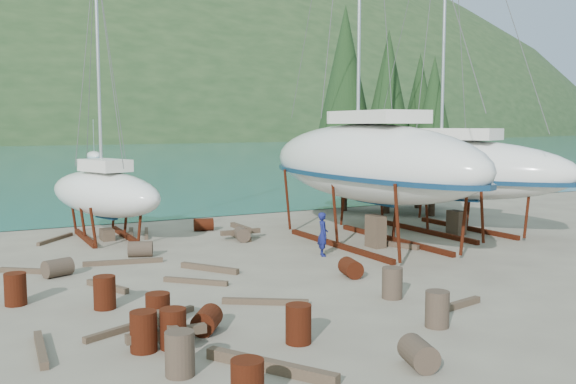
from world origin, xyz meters
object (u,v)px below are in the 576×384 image
large_sailboat_near (367,162)px  large_sailboat_far (449,168)px  worker (323,234)px  small_sailboat_shore (104,192)px

large_sailboat_near → large_sailboat_far: bearing=9.3°
large_sailboat_far → worker: (-7.80, -1.94, -2.10)m
large_sailboat_far → small_sailboat_shore: 15.27m
large_sailboat_far → small_sailboat_shore: large_sailboat_far is taller
large_sailboat_near → worker: size_ratio=12.89×
small_sailboat_shore → worker: bearing=-68.1°
large_sailboat_near → large_sailboat_far: large_sailboat_near is taller
large_sailboat_far → worker: size_ratio=10.92×
large_sailboat_near → small_sailboat_shore: bearing=145.2°
large_sailboat_far → small_sailboat_shore: bearing=133.8°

